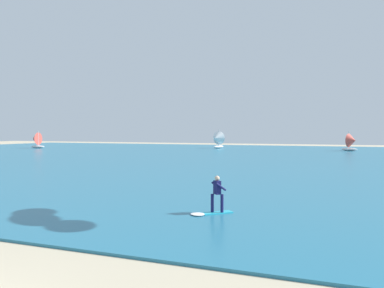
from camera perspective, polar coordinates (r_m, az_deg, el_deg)
ocean at (r=55.69m, az=13.08°, el=-1.97°), size 160.00×90.00×0.10m
kitesurfer at (r=17.60m, az=3.09°, el=-8.08°), size 1.79×1.77×1.67m
sailboat_mid_right at (r=77.82m, az=22.05°, el=0.27°), size 3.20×2.86×3.59m
sailboat_center_horizon at (r=90.60m, az=-21.60°, el=0.54°), size 3.27×2.80×3.76m
sailboat_outermost at (r=83.36m, az=3.68°, el=0.65°), size 3.15×3.59×4.04m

